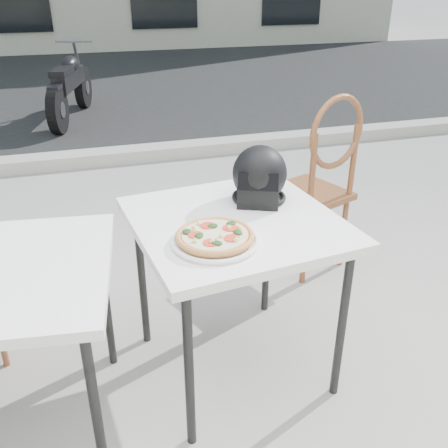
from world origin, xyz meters
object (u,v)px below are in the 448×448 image
object	(u,v)px
cafe_table_main	(236,234)
helmet	(259,177)
pizza	(215,236)
cafe_chair_main	(319,176)
motorcycle	(70,88)
plate	(215,241)

from	to	relation	value
cafe_table_main	helmet	xyz separation A→B (m)	(0.16, 0.15, 0.18)
pizza	cafe_chair_main	distance (m)	1.26
pizza	motorcycle	world-z (taller)	motorcycle
helmet	motorcycle	distance (m)	4.85
cafe_chair_main	motorcycle	xyz separation A→B (m)	(-1.34, 4.21, -0.22)
cafe_chair_main	plate	bearing A→B (deg)	24.39
pizza	helmet	size ratio (longest dim) A/B	1.08
helmet	motorcycle	bearing A→B (deg)	122.36
motorcycle	cafe_chair_main	bearing A→B (deg)	-57.00
pizza	motorcycle	distance (m)	5.13
pizza	cafe_chair_main	bearing A→B (deg)	45.08
pizza	cafe_table_main	bearing A→B (deg)	51.81
pizza	helmet	xyz separation A→B (m)	(0.29, 0.33, 0.08)
helmet	plate	bearing A→B (deg)	-108.62
cafe_chair_main	motorcycle	distance (m)	4.42
cafe_table_main	plate	distance (m)	0.24
plate	helmet	distance (m)	0.45
helmet	cafe_chair_main	world-z (taller)	cafe_chair_main
plate	cafe_chair_main	world-z (taller)	cafe_chair_main
cafe_table_main	pizza	world-z (taller)	pizza
plate	motorcycle	distance (m)	5.13
helmet	motorcycle	size ratio (longest dim) A/B	0.18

